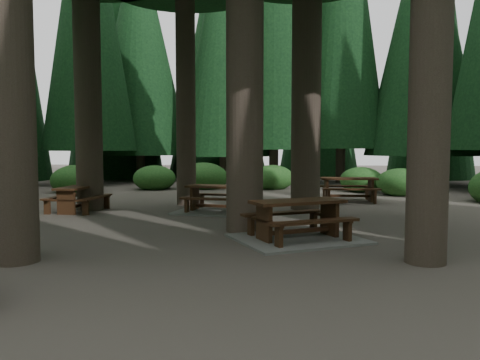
# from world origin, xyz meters

# --- Properties ---
(ground) EXTENTS (80.00, 80.00, 0.00)m
(ground) POSITION_xyz_m (0.00, 0.00, 0.00)
(ground) COLOR #4C463D
(ground) RESTS_ON ground
(picnic_table_a) EXTENTS (3.12, 2.93, 0.83)m
(picnic_table_a) POSITION_xyz_m (1.97, -0.77, 0.29)
(picnic_table_a) COLOR gray
(picnic_table_a) RESTS_ON ground
(picnic_table_b) EXTENTS (1.51, 1.82, 0.76)m
(picnic_table_b) POSITION_xyz_m (-4.40, 3.06, 0.50)
(picnic_table_b) COLOR #321E0F
(picnic_table_b) RESTS_ON ground
(picnic_table_c) EXTENTS (2.67, 2.35, 0.79)m
(picnic_table_c) POSITION_xyz_m (-0.22, 3.25, 0.27)
(picnic_table_c) COLOR gray
(picnic_table_c) RESTS_ON ground
(picnic_table_d) EXTENTS (1.98, 1.61, 0.84)m
(picnic_table_d) POSITION_xyz_m (4.05, 6.40, 0.56)
(picnic_table_d) COLOR #321E0F
(picnic_table_d) RESTS_ON ground
(shrub_ring) EXTENTS (23.86, 24.64, 1.49)m
(shrub_ring) POSITION_xyz_m (0.70, 0.75, 0.40)
(shrub_ring) COLOR #1F591E
(shrub_ring) RESTS_ON ground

